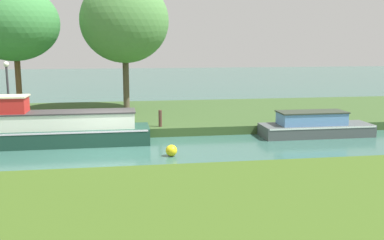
% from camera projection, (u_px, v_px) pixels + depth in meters
% --- Properties ---
extents(ground_plane, '(120.00, 120.00, 0.00)m').
position_uv_depth(ground_plane, '(113.00, 149.00, 17.76)').
color(ground_plane, '#315B50').
extents(riverbank_far, '(72.00, 10.00, 0.40)m').
position_uv_depth(riverbank_far, '(115.00, 116.00, 24.53)').
color(riverbank_far, '#345025').
rests_on(riverbank_far, ground_plane).
extents(slate_barge, '(5.12, 1.61, 1.15)m').
position_uv_depth(slate_barge, '(315.00, 126.00, 20.26)').
color(slate_barge, '#474E4E').
rests_on(slate_barge, ground_plane).
extents(forest_narrowboat, '(7.80, 1.76, 2.11)m').
position_uv_depth(forest_narrowboat, '(56.00, 129.00, 18.45)').
color(forest_narrowboat, '#1B3E31').
rests_on(forest_narrowboat, ground_plane).
extents(willow_tree_left, '(5.09, 4.67, 7.00)m').
position_uv_depth(willow_tree_left, '(13.00, 23.00, 24.33)').
color(willow_tree_left, brown).
rests_on(willow_tree_left, riverbank_far).
extents(willow_tree_centre, '(5.11, 4.23, 7.51)m').
position_uv_depth(willow_tree_centre, '(125.00, 21.00, 25.37)').
color(willow_tree_centre, brown).
rests_on(willow_tree_centre, riverbank_far).
extents(lamp_post, '(0.24, 0.24, 3.03)m').
position_uv_depth(lamp_post, '(8.00, 87.00, 19.65)').
color(lamp_post, '#333338').
rests_on(lamp_post, riverbank_far).
extents(mooring_post_near, '(0.16, 0.16, 0.77)m').
position_uv_depth(mooring_post_near, '(160.00, 118.00, 20.40)').
color(mooring_post_near, '#4C2F26').
rests_on(mooring_post_near, riverbank_far).
extents(channel_buoy, '(0.44, 0.44, 0.44)m').
position_uv_depth(channel_buoy, '(171.00, 150.00, 16.64)').
color(channel_buoy, yellow).
rests_on(channel_buoy, ground_plane).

